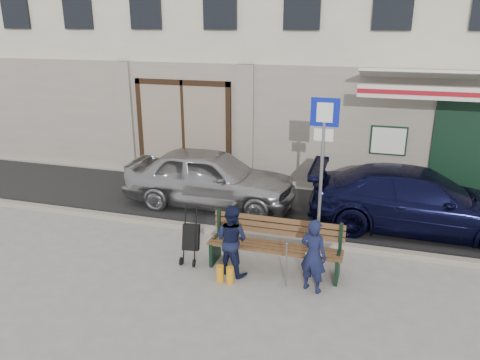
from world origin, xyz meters
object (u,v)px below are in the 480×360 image
at_px(parking_sign, 323,147).
at_px(stroller, 191,238).
at_px(car_navy, 418,200).
at_px(woman, 232,240).
at_px(man, 313,256).
at_px(bench, 272,246).
at_px(car_silver, 210,177).

xyz_separation_m(parking_sign, stroller, (-2.14, -1.54, -1.52)).
relative_size(car_navy, woman, 3.56).
bearing_deg(man, parking_sign, -65.98).
bearing_deg(bench, woman, -154.17).
relative_size(car_silver, car_navy, 0.90).
bearing_deg(man, car_silver, -27.58).
bearing_deg(stroller, car_silver, 95.39).
bearing_deg(woman, man, -168.58).
relative_size(bench, stroller, 2.30).
height_order(car_navy, bench, car_navy).
height_order(car_navy, woman, car_navy).
xyz_separation_m(car_silver, stroller, (0.64, -2.77, -0.24)).
bearing_deg(bench, car_silver, 129.01).
relative_size(bench, man, 1.88).
distance_m(woman, stroller, 0.89).
xyz_separation_m(bench, stroller, (-1.50, -0.13, 0.01)).
xyz_separation_m(parking_sign, woman, (-1.29, -1.73, -1.34)).
xyz_separation_m(parking_sign, bench, (-0.64, -1.41, -1.52)).
relative_size(car_silver, man, 3.23).
distance_m(car_silver, parking_sign, 3.30).
bearing_deg(woman, car_silver, -45.34).
height_order(bench, woman, woman).
distance_m(man, woman, 1.46).
bearing_deg(stroller, bench, -2.68).
bearing_deg(car_navy, bench, 134.13).
relative_size(car_silver, woman, 3.21).
height_order(car_silver, bench, car_silver).
relative_size(car_navy, man, 3.58).
xyz_separation_m(bench, man, (0.80, -0.48, 0.18)).
xyz_separation_m(woman, stroller, (-0.85, 0.19, -0.18)).
distance_m(parking_sign, stroller, 3.04).
distance_m(car_silver, stroller, 2.85).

